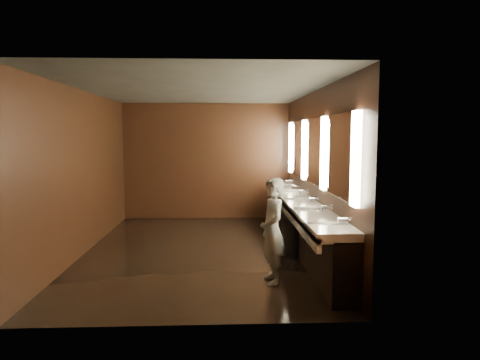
{
  "coord_description": "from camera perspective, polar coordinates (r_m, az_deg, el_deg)",
  "views": [
    {
      "loc": [
        0.37,
        -7.42,
        2.03
      ],
      "look_at": [
        0.69,
        0.0,
        1.25
      ],
      "focal_mm": 32.0,
      "sensor_mm": 36.0,
      "label": 1
    }
  ],
  "objects": [
    {
      "name": "floor",
      "position": [
        7.71,
        -5.21,
        -9.33
      ],
      "size": [
        6.0,
        6.0,
        0.0
      ],
      "primitive_type": "plane",
      "color": "black",
      "rests_on": "ground"
    },
    {
      "name": "ceiling",
      "position": [
        7.47,
        -5.41,
        11.86
      ],
      "size": [
        4.0,
        6.0,
        0.02
      ],
      "primitive_type": "cube",
      "color": "#2D2D2B",
      "rests_on": "wall_back"
    },
    {
      "name": "wall_back",
      "position": [
        10.45,
        -4.5,
        2.5
      ],
      "size": [
        4.0,
        0.02,
        2.8
      ],
      "primitive_type": "cube",
      "color": "black",
      "rests_on": "floor"
    },
    {
      "name": "wall_front",
      "position": [
        4.48,
        -7.19,
        -2.17
      ],
      "size": [
        4.0,
        0.02,
        2.8
      ],
      "primitive_type": "cube",
      "color": "black",
      "rests_on": "floor"
    },
    {
      "name": "wall_left",
      "position": [
        7.82,
        -20.11,
        0.98
      ],
      "size": [
        0.02,
        6.0,
        2.8
      ],
      "primitive_type": "cube",
      "color": "black",
      "rests_on": "floor"
    },
    {
      "name": "wall_right",
      "position": [
        7.63,
        9.88,
        1.14
      ],
      "size": [
        0.02,
        6.0,
        2.8
      ],
      "primitive_type": "cube",
      "color": "black",
      "rests_on": "floor"
    },
    {
      "name": "sink_counter",
      "position": [
        7.71,
        8.25,
        -5.56
      ],
      "size": [
        0.55,
        5.4,
        1.01
      ],
      "color": "black",
      "rests_on": "floor"
    },
    {
      "name": "mirror_band",
      "position": [
        7.6,
        9.78,
        3.77
      ],
      "size": [
        0.06,
        5.03,
        1.15
      ],
      "color": "#FFF0C2",
      "rests_on": "wall_right"
    },
    {
      "name": "person",
      "position": [
        5.92,
        4.37,
        -6.77
      ],
      "size": [
        0.43,
        0.58,
        1.45
      ],
      "primitive_type": "imported",
      "rotation": [
        0.0,
        0.0,
        -1.41
      ],
      "color": "#84A3C5",
      "rests_on": "floor"
    },
    {
      "name": "trash_bin",
      "position": [
        7.34,
        7.11,
        -7.77
      ],
      "size": [
        0.39,
        0.39,
        0.58
      ],
      "primitive_type": "cylinder",
      "rotation": [
        0.0,
        0.0,
        -0.05
      ],
      "color": "black",
      "rests_on": "floor"
    }
  ]
}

